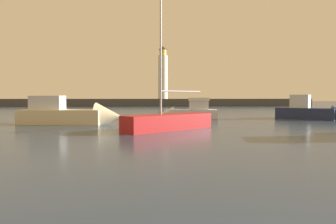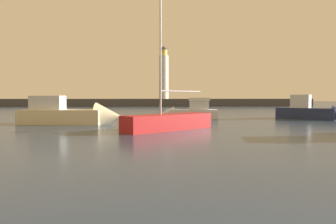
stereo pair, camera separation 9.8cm
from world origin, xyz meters
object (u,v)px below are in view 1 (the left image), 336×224
(motorboat_1, at_px, (312,112))
(sailboat_moored, at_px, (169,121))
(lighthouse, at_px, (163,74))
(motorboat_3, at_px, (188,112))
(motorboat_2, at_px, (75,115))

(motorboat_1, distance_m, sailboat_moored, 16.95)
(lighthouse, height_order, motorboat_3, lighthouse)
(motorboat_2, distance_m, sailboat_moored, 8.68)
(sailboat_moored, bearing_deg, motorboat_1, 29.56)
(motorboat_1, bearing_deg, motorboat_2, -170.80)
(motorboat_1, distance_m, motorboat_2, 22.26)
(motorboat_3, bearing_deg, lighthouse, 90.29)
(lighthouse, bearing_deg, motorboat_1, -73.91)
(lighthouse, bearing_deg, motorboat_3, -89.71)
(lighthouse, distance_m, motorboat_1, 44.73)
(motorboat_2, xyz_separation_m, motorboat_3, (9.93, 5.05, -0.06))
(lighthouse, xyz_separation_m, sailboat_moored, (-2.49, -50.84, -6.99))
(lighthouse, height_order, sailboat_moored, lighthouse)
(motorboat_2, relative_size, motorboat_3, 1.43)
(motorboat_1, height_order, motorboat_2, motorboat_1)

